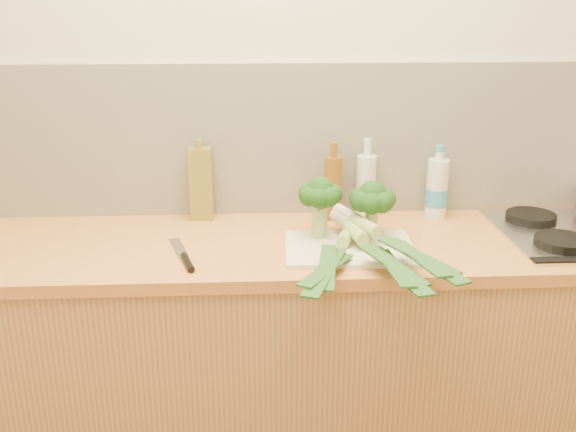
% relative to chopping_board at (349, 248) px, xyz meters
% --- Properties ---
extents(room_shell, '(3.50, 3.50, 3.50)m').
position_rel_chopping_board_xyz_m(room_shell, '(-0.20, 0.38, 0.26)').
color(room_shell, beige).
rests_on(room_shell, ground).
extents(counter, '(3.20, 0.62, 0.90)m').
position_rel_chopping_board_xyz_m(counter, '(-0.20, 0.09, -0.46)').
color(counter, '#AC8847').
rests_on(counter, ground).
extents(chopping_board, '(0.41, 0.31, 0.01)m').
position_rel_chopping_board_xyz_m(chopping_board, '(0.00, 0.00, 0.00)').
color(chopping_board, silver).
rests_on(chopping_board, counter).
extents(broccoli_left, '(0.14, 0.14, 0.20)m').
position_rel_chopping_board_xyz_m(broccoli_left, '(-0.09, 0.09, 0.14)').
color(broccoli_left, '#95AB64').
rests_on(broccoli_left, chopping_board).
extents(broccoli_right, '(0.15, 0.15, 0.19)m').
position_rel_chopping_board_xyz_m(broccoli_right, '(0.08, 0.09, 0.13)').
color(broccoli_right, '#95AB64').
rests_on(broccoli_right, chopping_board).
extents(leek_front, '(0.26, 0.61, 0.04)m').
position_rel_chopping_board_xyz_m(leek_front, '(-0.03, -0.04, 0.03)').
color(leek_front, white).
rests_on(leek_front, chopping_board).
extents(leek_mid, '(0.20, 0.65, 0.04)m').
position_rel_chopping_board_xyz_m(leek_mid, '(0.04, -0.06, 0.05)').
color(leek_mid, white).
rests_on(leek_mid, chopping_board).
extents(leek_back, '(0.28, 0.63, 0.04)m').
position_rel_chopping_board_xyz_m(leek_back, '(0.08, -0.04, 0.07)').
color(leek_back, white).
rests_on(leek_back, chopping_board).
extents(chefs_knife, '(0.11, 0.29, 0.02)m').
position_rel_chopping_board_xyz_m(chefs_knife, '(-0.51, -0.06, 0.00)').
color(chefs_knife, silver).
rests_on(chefs_knife, counter).
extents(oil_tin, '(0.08, 0.05, 0.29)m').
position_rel_chopping_board_xyz_m(oil_tin, '(-0.48, 0.32, 0.13)').
color(oil_tin, olive).
rests_on(oil_tin, counter).
extents(glass_bottle, '(0.07, 0.07, 0.28)m').
position_rel_chopping_board_xyz_m(glass_bottle, '(0.10, 0.33, 0.11)').
color(glass_bottle, silver).
rests_on(glass_bottle, counter).
extents(amber_bottle, '(0.06, 0.06, 0.28)m').
position_rel_chopping_board_xyz_m(amber_bottle, '(-0.02, 0.30, 0.11)').
color(amber_bottle, brown).
rests_on(amber_bottle, counter).
extents(water_bottle, '(0.08, 0.08, 0.24)m').
position_rel_chopping_board_xyz_m(water_bottle, '(0.35, 0.30, 0.09)').
color(water_bottle, silver).
rests_on(water_bottle, counter).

